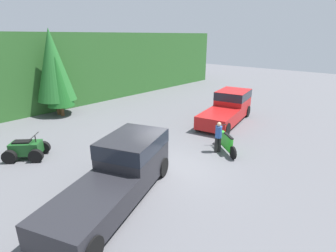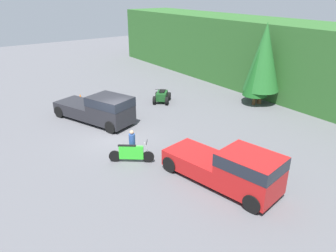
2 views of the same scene
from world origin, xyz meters
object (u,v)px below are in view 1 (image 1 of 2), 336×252
at_px(pickup_truck_second, 122,168).
at_px(dirt_bike, 226,142).
at_px(quad_atv, 26,149).
at_px(pickup_truck_red, 229,106).
at_px(rider_person, 218,136).

height_order(pickup_truck_second, dirt_bike, pickup_truck_second).
xyz_separation_m(pickup_truck_second, quad_atv, (-1.22, 5.84, -0.57)).
xyz_separation_m(pickup_truck_red, dirt_bike, (-4.75, -2.57, -0.55)).
relative_size(quad_atv, rider_person, 1.34).
height_order(dirt_bike, quad_atv, quad_atv).
bearing_deg(quad_atv, rider_person, -0.48).
relative_size(dirt_bike, quad_atv, 0.90).
distance_m(pickup_truck_second, dirt_bike, 6.08).
xyz_separation_m(dirt_bike, quad_atv, (-7.19, 6.84, -0.02)).
distance_m(dirt_bike, quad_atv, 9.93).
distance_m(pickup_truck_red, quad_atv, 12.69).
distance_m(quad_atv, rider_person, 9.49).
distance_m(pickup_truck_red, rider_person, 5.60).
bearing_deg(quad_atv, dirt_bike, -0.17).
bearing_deg(pickup_truck_red, rider_person, -166.72).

